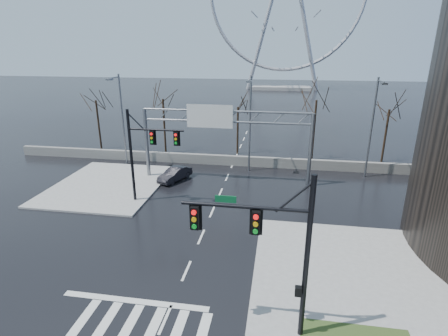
% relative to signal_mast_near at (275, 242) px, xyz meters
% --- Properties ---
extents(ground, '(260.00, 260.00, 0.00)m').
position_rel_signal_mast_near_xyz_m(ground, '(-5.14, 4.04, -4.87)').
color(ground, black).
rests_on(ground, ground).
extents(sidewalk_right_ext, '(12.00, 10.00, 0.15)m').
position_rel_signal_mast_near_xyz_m(sidewalk_right_ext, '(4.86, 6.04, -4.80)').
color(sidewalk_right_ext, gray).
rests_on(sidewalk_right_ext, ground).
extents(sidewalk_far, '(10.00, 12.00, 0.15)m').
position_rel_signal_mast_near_xyz_m(sidewalk_far, '(-16.14, 16.04, -4.80)').
color(sidewalk_far, gray).
rests_on(sidewalk_far, ground).
extents(barrier_wall, '(52.00, 0.50, 1.10)m').
position_rel_signal_mast_near_xyz_m(barrier_wall, '(-5.14, 24.04, -4.32)').
color(barrier_wall, slate).
rests_on(barrier_wall, ground).
extents(signal_mast_near, '(5.52, 0.41, 8.00)m').
position_rel_signal_mast_near_xyz_m(signal_mast_near, '(0.00, 0.00, 0.00)').
color(signal_mast_near, black).
rests_on(signal_mast_near, ground).
extents(signal_mast_far, '(4.72, 0.41, 8.00)m').
position_rel_signal_mast_near_xyz_m(signal_mast_far, '(-11.01, 13.00, -0.04)').
color(signal_mast_far, black).
rests_on(signal_mast_far, ground).
extents(sign_gantry, '(16.36, 0.40, 7.60)m').
position_rel_signal_mast_near_xyz_m(sign_gantry, '(-5.52, 19.00, 0.31)').
color(sign_gantry, slate).
rests_on(sign_gantry, ground).
extents(streetlight_left, '(0.50, 2.55, 10.00)m').
position_rel_signal_mast_near_xyz_m(streetlight_left, '(-17.14, 22.20, 1.01)').
color(streetlight_left, slate).
rests_on(streetlight_left, ground).
extents(streetlight_mid, '(0.50, 2.55, 10.00)m').
position_rel_signal_mast_near_xyz_m(streetlight_mid, '(-3.14, 22.20, 1.01)').
color(streetlight_mid, slate).
rests_on(streetlight_mid, ground).
extents(streetlight_right, '(0.50, 2.55, 10.00)m').
position_rel_signal_mast_near_xyz_m(streetlight_right, '(8.86, 22.20, 1.01)').
color(streetlight_right, slate).
rests_on(streetlight_right, ground).
extents(tree_far_left, '(3.50, 3.50, 7.00)m').
position_rel_signal_mast_near_xyz_m(tree_far_left, '(-23.14, 28.04, 0.70)').
color(tree_far_left, black).
rests_on(tree_far_left, ground).
extents(tree_left, '(3.75, 3.75, 7.50)m').
position_rel_signal_mast_near_xyz_m(tree_left, '(-14.14, 27.54, 1.10)').
color(tree_left, black).
rests_on(tree_left, ground).
extents(tree_center, '(3.25, 3.25, 6.50)m').
position_rel_signal_mast_near_xyz_m(tree_center, '(-5.14, 28.54, 0.30)').
color(tree_center, black).
rests_on(tree_center, ground).
extents(tree_right, '(3.90, 3.90, 7.80)m').
position_rel_signal_mast_near_xyz_m(tree_right, '(3.86, 27.54, 1.34)').
color(tree_right, black).
rests_on(tree_right, ground).
extents(tree_far_right, '(3.40, 3.40, 6.80)m').
position_rel_signal_mast_near_xyz_m(tree_far_right, '(11.86, 28.04, 0.54)').
color(tree_far_right, black).
rests_on(tree_far_right, ground).
extents(car, '(2.86, 4.16, 1.30)m').
position_rel_signal_mast_near_xyz_m(car, '(-10.17, 18.41, -4.22)').
color(car, black).
rests_on(car, ground).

